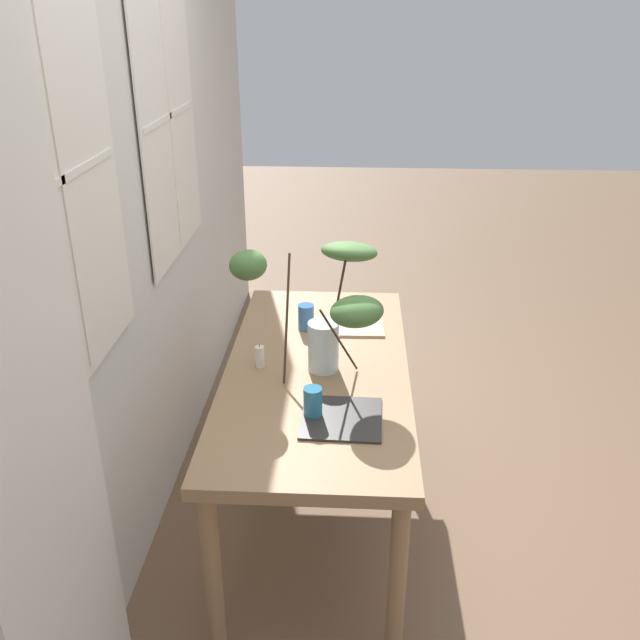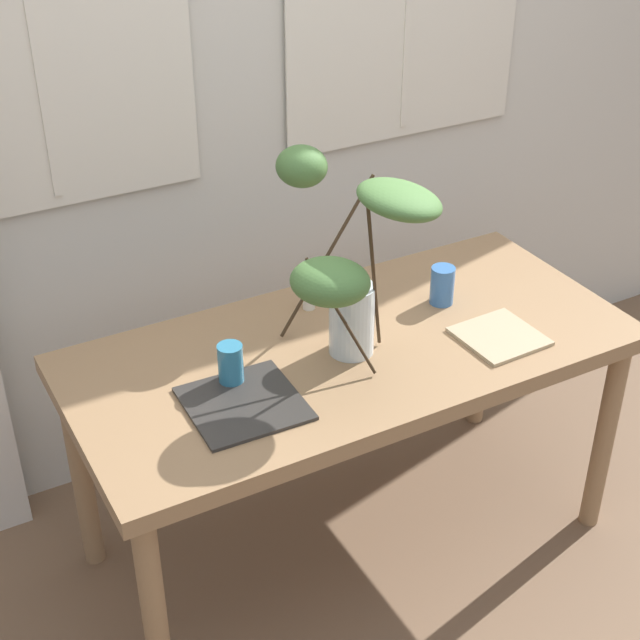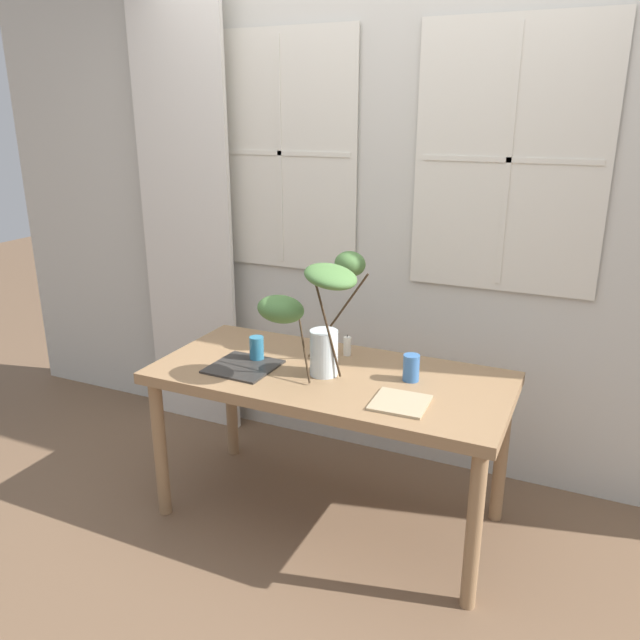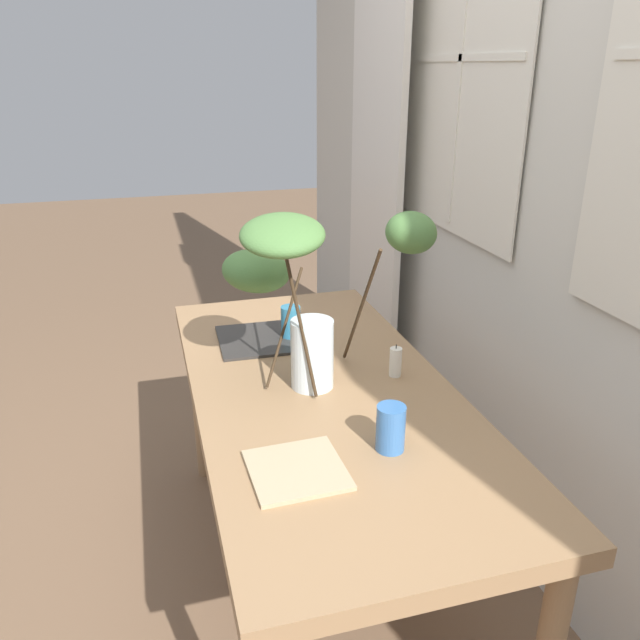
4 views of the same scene
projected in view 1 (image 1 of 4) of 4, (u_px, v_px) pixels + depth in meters
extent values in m
plane|color=brown|center=(317.00, 511.00, 3.05)|extent=(14.00, 14.00, 0.00)
cube|color=beige|center=(113.00, 193.00, 2.49)|extent=(5.03, 0.12, 2.86)
cube|color=silver|center=(59.00, 180.00, 1.88)|extent=(0.80, 0.01, 1.15)
cube|color=silver|center=(60.00, 180.00, 1.88)|extent=(0.87, 0.01, 1.22)
cube|color=silver|center=(62.00, 180.00, 1.88)|extent=(0.02, 0.01, 1.15)
cube|color=silver|center=(62.00, 180.00, 1.88)|extent=(0.80, 0.01, 0.02)
cube|color=silver|center=(168.00, 116.00, 2.93)|extent=(0.80, 0.01, 1.15)
cube|color=silver|center=(169.00, 116.00, 2.93)|extent=(0.87, 0.01, 1.22)
cube|color=silver|center=(170.00, 116.00, 2.93)|extent=(0.02, 0.01, 1.15)
cube|color=silver|center=(170.00, 116.00, 2.93)|extent=(0.80, 0.01, 0.02)
cube|color=silver|center=(25.00, 393.00, 1.51)|extent=(0.59, 0.03, 2.56)
cube|color=#93704C|center=(317.00, 372.00, 2.76)|extent=(1.56, 0.73, 0.05)
cylinder|color=#93704C|center=(397.00, 581.00, 2.24)|extent=(0.06, 0.06, 0.68)
cylinder|color=#93704C|center=(384.00, 367.00, 3.55)|extent=(0.06, 0.06, 0.68)
cylinder|color=#93704C|center=(213.00, 573.00, 2.27)|extent=(0.06, 0.06, 0.68)
cylinder|color=#93704C|center=(267.00, 364.00, 3.58)|extent=(0.06, 0.06, 0.68)
cylinder|color=silver|center=(323.00, 346.00, 2.69)|extent=(0.12, 0.12, 0.20)
cylinder|color=silver|center=(323.00, 361.00, 2.71)|extent=(0.11, 0.11, 0.06)
cylinder|color=#382819|center=(336.00, 311.00, 2.66)|extent=(0.11, 0.08, 0.46)
ellipsoid|color=#477038|center=(349.00, 251.00, 2.59)|extent=(0.31, 0.31, 0.14)
cylinder|color=#382819|center=(339.00, 340.00, 2.59)|extent=(0.14, 0.15, 0.31)
ellipsoid|color=#477038|center=(357.00, 311.00, 2.46)|extent=(0.29, 0.28, 0.14)
cylinder|color=#382819|center=(287.00, 317.00, 2.64)|extent=(0.29, 0.01, 0.43)
ellipsoid|color=#477038|center=(248.00, 265.00, 2.56)|extent=(0.15, 0.15, 0.14)
cylinder|color=teal|center=(313.00, 403.00, 2.39)|extent=(0.07, 0.07, 0.11)
cylinder|color=#386BAD|center=(306.00, 317.00, 3.04)|extent=(0.07, 0.07, 0.12)
cube|color=#2D2B28|center=(342.00, 418.00, 2.40)|extent=(0.29, 0.29, 0.01)
cube|color=tan|center=(360.00, 326.00, 3.08)|extent=(0.22, 0.22, 0.01)
cylinder|color=silver|center=(260.00, 357.00, 2.73)|extent=(0.04, 0.04, 0.09)
cylinder|color=black|center=(259.00, 345.00, 2.71)|extent=(0.00, 0.00, 0.01)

